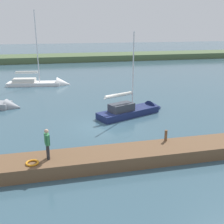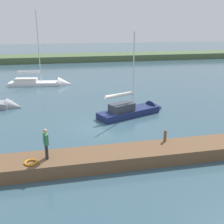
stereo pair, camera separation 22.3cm
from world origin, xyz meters
TOP-DOWN VIEW (x-y plane):
  - ground_plane at (0.00, 0.00)m, footprint 200.00×200.00m
  - far_shoreline at (0.00, -41.41)m, footprint 180.00×8.00m
  - dock_pier at (0.00, 5.83)m, footprint 26.80×2.07m
  - mooring_post_near at (-2.68, 5.11)m, footprint 0.17×0.17m
  - life_ring_buoy at (4.95, 6.24)m, footprint 0.66×0.66m
  - sailboat_inner_slip at (-3.22, -2.39)m, footprint 6.77×4.04m
  - sailboat_far_right at (4.54, -16.42)m, footprint 8.04×3.10m
  - person_on_dock at (4.16, 5.86)m, footprint 0.29×0.62m

SIDE VIEW (x-z plane):
  - ground_plane at x=0.00m, z-range 0.00..0.00m
  - far_shoreline at x=0.00m, z-range -1.20..1.20m
  - sailboat_far_right at x=4.54m, z-range -4.79..5.13m
  - sailboat_inner_slip at x=-3.22m, z-range -3.57..3.99m
  - dock_pier at x=0.00m, z-range 0.00..0.72m
  - life_ring_buoy at x=4.95m, z-range 0.72..0.82m
  - mooring_post_near at x=-2.68m, z-range 0.72..1.40m
  - person_on_dock at x=4.16m, z-range 0.84..2.47m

